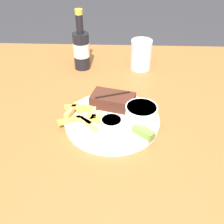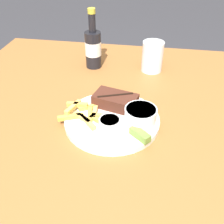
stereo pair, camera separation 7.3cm
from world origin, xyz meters
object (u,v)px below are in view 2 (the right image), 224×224
(dinner_plate, at_px, (112,120))
(fork_utensil, at_px, (88,122))
(dipping_sauce_cup, at_px, (111,123))
(beer_bottle, at_px, (93,47))
(coleslaw_cup, at_px, (141,115))
(drinking_glass, at_px, (152,57))
(pickle_spear, at_px, (140,135))
(steak_portion, at_px, (115,101))

(dinner_plate, relative_size, fork_utensil, 2.16)
(dipping_sauce_cup, distance_m, beer_bottle, 0.40)
(coleslaw_cup, relative_size, drinking_glass, 0.78)
(beer_bottle, distance_m, drinking_glass, 0.23)
(drinking_glass, bearing_deg, pickle_spear, -91.64)
(steak_portion, xyz_separation_m, pickle_spear, (0.09, -0.13, -0.01))
(dipping_sauce_cup, distance_m, drinking_glass, 0.40)
(coleslaw_cup, bearing_deg, drinking_glass, 87.43)
(fork_utensil, relative_size, beer_bottle, 0.56)
(dipping_sauce_cup, xyz_separation_m, drinking_glass, (0.09, 0.38, 0.03))
(steak_portion, bearing_deg, beer_bottle, 114.73)
(steak_portion, distance_m, coleslaw_cup, 0.11)
(fork_utensil, distance_m, beer_bottle, 0.38)
(dinner_plate, height_order, drinking_glass, drinking_glass)
(dinner_plate, xyz_separation_m, dipping_sauce_cup, (0.00, -0.04, 0.02))
(coleslaw_cup, distance_m, dipping_sauce_cup, 0.08)
(coleslaw_cup, distance_m, fork_utensil, 0.15)
(dinner_plate, height_order, steak_portion, steak_portion)
(steak_portion, xyz_separation_m, coleslaw_cup, (0.08, -0.07, 0.01))
(dinner_plate, relative_size, coleslaw_cup, 3.08)
(pickle_spear, height_order, fork_utensil, pickle_spear)
(pickle_spear, bearing_deg, coleslaw_cup, 93.99)
(dinner_plate, height_order, dipping_sauce_cup, dipping_sauce_cup)
(coleslaw_cup, bearing_deg, fork_utensil, -172.35)
(coleslaw_cup, bearing_deg, pickle_spear, -86.01)
(coleslaw_cup, relative_size, pickle_spear, 1.48)
(dinner_plate, relative_size, steak_portion, 1.93)
(dipping_sauce_cup, relative_size, fork_utensil, 0.47)
(dinner_plate, height_order, beer_bottle, beer_bottle)
(steak_portion, xyz_separation_m, beer_bottle, (-0.13, 0.28, 0.04))
(dinner_plate, distance_m, coleslaw_cup, 0.09)
(coleslaw_cup, height_order, dipping_sauce_cup, coleslaw_cup)
(dinner_plate, bearing_deg, pickle_spear, -39.94)
(steak_portion, relative_size, fork_utensil, 1.12)
(coleslaw_cup, bearing_deg, steak_portion, 138.49)
(dipping_sauce_cup, bearing_deg, fork_utensil, 173.76)
(drinking_glass, bearing_deg, fork_utensil, -112.95)
(steak_portion, bearing_deg, coleslaw_cup, -41.51)
(dinner_plate, xyz_separation_m, fork_utensil, (-0.06, -0.03, 0.01))
(fork_utensil, bearing_deg, dinner_plate, -0.00)
(dinner_plate, xyz_separation_m, drinking_glass, (0.10, 0.34, 0.05))
(steak_portion, distance_m, pickle_spear, 0.16)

